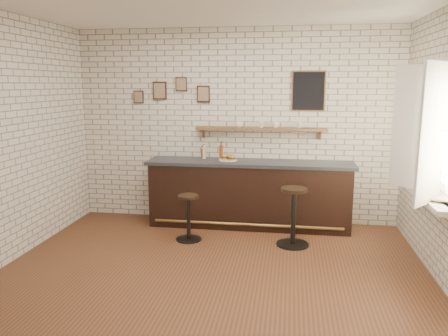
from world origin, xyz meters
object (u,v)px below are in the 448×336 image
(sandwich_plate, at_px, (228,160))
(ciabatta_sandwich, at_px, (229,157))
(bar_counter, at_px, (249,194))
(bitters_bottle_amber, at_px, (221,152))
(bar_stool_left, at_px, (188,216))
(book_upper, at_px, (432,197))
(shelf_cup_b, at_px, (261,125))
(bitters_bottle_white, at_px, (204,153))
(shelf_cup_c, at_px, (276,125))
(book_lower, at_px, (432,199))
(shelf_cup_d, at_px, (300,125))
(shelf_cup_a, at_px, (239,124))
(bitters_bottle_brown, at_px, (203,153))
(bar_stool_right, at_px, (293,215))
(condiment_bottle_yellow, at_px, (222,154))

(sandwich_plate, height_order, ciabatta_sandwich, ciabatta_sandwich)
(bar_counter, xyz_separation_m, bitters_bottle_amber, (-0.45, 0.15, 0.61))
(bar_counter, height_order, ciabatta_sandwich, ciabatta_sandwich)
(bar_stool_left, relative_size, book_upper, 2.61)
(shelf_cup_b, bearing_deg, bitters_bottle_white, 132.58)
(bar_counter, height_order, shelf_cup_c, shelf_cup_c)
(shelf_cup_c, bearing_deg, book_lower, -108.52)
(shelf_cup_b, bearing_deg, sandwich_plate, 147.61)
(shelf_cup_b, distance_m, shelf_cup_d, 0.58)
(shelf_cup_a, bearing_deg, book_upper, -46.51)
(bar_stool_left, bearing_deg, book_upper, -16.73)
(bar_stool_left, height_order, book_lower, book_lower)
(shelf_cup_d, bearing_deg, book_upper, -80.42)
(bitters_bottle_brown, height_order, shelf_cup_b, shelf_cup_b)
(bar_counter, relative_size, shelf_cup_a, 25.72)
(shelf_cup_c, xyz_separation_m, book_upper, (1.75, -1.82, -0.58))
(sandwich_plate, distance_m, bar_stool_right, 1.39)
(bitters_bottle_brown, bearing_deg, book_upper, -31.61)
(shelf_cup_c, bearing_deg, sandwich_plate, 130.45)
(bar_counter, distance_m, book_lower, 2.70)
(bitters_bottle_white, bearing_deg, bitters_bottle_amber, 0.00)
(shelf_cup_c, relative_size, book_upper, 0.45)
(bar_stool_left, height_order, shelf_cup_b, shelf_cup_b)
(bar_stool_left, distance_m, book_upper, 3.09)
(condiment_bottle_yellow, distance_m, bar_stool_left, 1.21)
(shelf_cup_b, relative_size, book_upper, 0.40)
(bitters_bottle_amber, distance_m, bar_stool_left, 1.23)
(bar_stool_right, relative_size, book_lower, 3.60)
(shelf_cup_d, bearing_deg, ciabatta_sandwich, 160.97)
(ciabatta_sandwich, distance_m, book_lower, 2.95)
(condiment_bottle_yellow, relative_size, bar_stool_left, 0.29)
(bitters_bottle_white, height_order, book_lower, bitters_bottle_white)
(bar_stool_right, bearing_deg, condiment_bottle_yellow, 141.75)
(sandwich_plate, relative_size, bitters_bottle_brown, 1.40)
(shelf_cup_d, relative_size, book_lower, 0.43)
(ciabatta_sandwich, bearing_deg, book_upper, -34.14)
(bar_stool_right, distance_m, shelf_cup_a, 1.69)
(condiment_bottle_yellow, height_order, shelf_cup_c, shelf_cup_c)
(bar_counter, distance_m, condiment_bottle_yellow, 0.75)
(book_upper, bearing_deg, bitters_bottle_amber, 171.12)
(bitters_bottle_amber, distance_m, shelf_cup_a, 0.51)
(bitters_bottle_white, height_order, shelf_cup_a, shelf_cup_a)
(ciabatta_sandwich, bearing_deg, bitters_bottle_amber, 140.31)
(ciabatta_sandwich, height_order, book_lower, ciabatta_sandwich)
(bitters_bottle_white, relative_size, bar_stool_left, 0.35)
(bar_counter, bearing_deg, bitters_bottle_white, 168.68)
(shelf_cup_b, bearing_deg, book_lower, -93.53)
(bar_counter, bearing_deg, shelf_cup_b, 52.60)
(bitters_bottle_brown, bearing_deg, bar_stool_right, -31.87)
(bar_stool_left, height_order, shelf_cup_a, shelf_cup_a)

